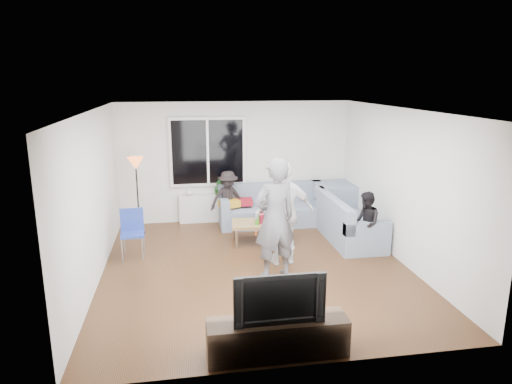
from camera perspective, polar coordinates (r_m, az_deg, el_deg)
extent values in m
cube|color=#56351C|center=(7.79, -0.01, -9.47)|extent=(5.00, 5.50, 0.04)
cube|color=white|center=(7.17, -0.01, 10.29)|extent=(5.00, 5.50, 0.04)
cube|color=silver|center=(10.05, -2.59, 3.75)|extent=(5.00, 0.04, 2.60)
cube|color=silver|center=(4.79, 5.46, -7.93)|extent=(5.00, 0.04, 2.60)
cube|color=silver|center=(7.40, -19.63, -0.78)|extent=(0.04, 5.50, 2.60)
cube|color=silver|center=(8.16, 17.74, 0.69)|extent=(0.04, 5.50, 2.60)
cube|color=white|center=(9.88, -6.01, 4.98)|extent=(1.62, 0.06, 1.47)
cube|color=black|center=(9.84, -6.00, 4.94)|extent=(1.50, 0.02, 1.35)
cube|color=white|center=(9.83, -6.00, 4.94)|extent=(0.05, 0.03, 1.35)
cube|color=silver|center=(10.11, -5.82, -2.01)|extent=(1.30, 0.12, 0.62)
imported|color=#245C24|center=(9.97, -4.70, 0.64)|extent=(0.21, 0.18, 0.34)
imported|color=silver|center=(9.97, -8.25, -0.02)|extent=(0.18, 0.18, 0.15)
cube|color=slate|center=(10.24, 9.67, -1.27)|extent=(0.85, 0.85, 0.85)
cube|color=gold|center=(9.70, -3.32, -1.42)|extent=(0.47, 0.44, 0.14)
cube|color=maroon|center=(9.82, -1.52, -1.22)|extent=(0.38, 0.32, 0.13)
cube|color=#9C734B|center=(8.86, 0.60, -5.00)|extent=(1.16, 0.73, 0.40)
cylinder|color=maroon|center=(8.74, 0.48, -3.30)|extent=(0.17, 0.17, 0.17)
imported|color=#4E4E53|center=(7.12, 2.36, -3.35)|extent=(0.80, 0.63, 1.92)
imported|color=white|center=(7.70, 3.54, -2.66)|extent=(1.08, 0.56, 1.76)
imported|color=black|center=(8.38, 13.45, -3.83)|extent=(0.52, 0.62, 1.15)
imported|color=black|center=(9.73, -3.49, -0.85)|extent=(0.85, 0.59, 1.19)
cube|color=#36281B|center=(5.47, 2.68, -17.56)|extent=(1.60, 0.40, 0.44)
imported|color=black|center=(5.22, 2.74, -12.74)|extent=(1.02, 0.13, 0.59)
cylinder|color=#3E9E1C|center=(8.63, 0.14, -3.41)|extent=(0.08, 0.08, 0.21)
cylinder|color=black|center=(8.99, 2.81, -2.68)|extent=(0.07, 0.07, 0.22)
cylinder|color=black|center=(8.92, 0.66, -2.94)|extent=(0.07, 0.07, 0.17)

